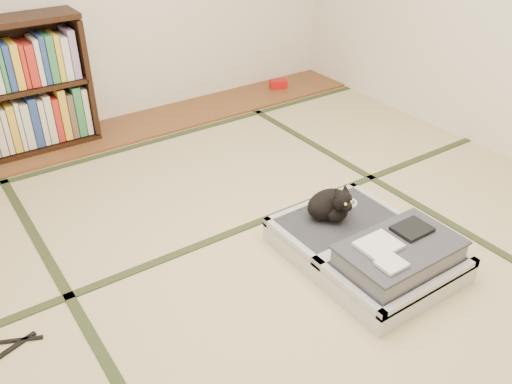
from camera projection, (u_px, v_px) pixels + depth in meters
floor at (286, 265)px, 2.79m from camera, size 4.50×4.50×0.00m
wood_strip at (130, 128)px, 4.19m from camera, size 4.00×0.50×0.02m
red_item at (278, 84)px, 4.88m from camera, size 0.17×0.14×0.07m
tatami_borders at (235, 220)px, 3.13m from camera, size 4.00×4.50×0.01m
suitcase at (370, 250)px, 2.75m from camera, size 0.66×0.88×0.26m
cat at (331, 204)px, 2.89m from camera, size 0.29×0.30×0.24m
cable_coil at (349, 203)px, 3.04m from camera, size 0.09×0.09×0.02m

